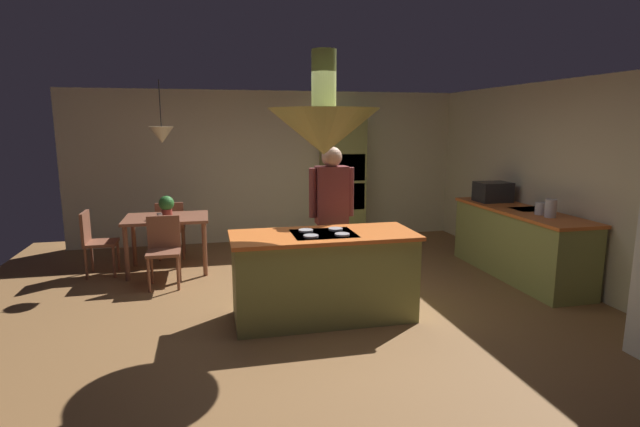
# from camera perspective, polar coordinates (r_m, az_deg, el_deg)

# --- Properties ---
(ground) EXTENTS (8.16, 8.16, 0.00)m
(ground) POSITION_cam_1_polar(r_m,az_deg,el_deg) (5.44, -0.08, -11.21)
(ground) COLOR olive
(wall_back) EXTENTS (6.80, 0.10, 2.55)m
(wall_back) POSITION_cam_1_polar(r_m,az_deg,el_deg) (8.49, -5.30, 5.45)
(wall_back) COLOR beige
(wall_back) RESTS_ON ground
(wall_right) EXTENTS (0.10, 7.20, 2.55)m
(wall_right) POSITION_cam_1_polar(r_m,az_deg,el_deg) (6.94, 26.31, 3.29)
(wall_right) COLOR beige
(wall_right) RESTS_ON ground
(kitchen_island) EXTENTS (1.90, 0.79, 0.93)m
(kitchen_island) POSITION_cam_1_polar(r_m,az_deg,el_deg) (5.11, 0.42, -7.25)
(kitchen_island) COLOR #8C934C
(kitchen_island) RESTS_ON ground
(counter_run_right) EXTENTS (0.73, 2.27, 0.91)m
(counter_run_right) POSITION_cam_1_polar(r_m,az_deg,el_deg) (6.98, 22.15, -3.14)
(counter_run_right) COLOR #8C934C
(counter_run_right) RESTS_ON ground
(oven_tower) EXTENTS (0.66, 0.62, 2.10)m
(oven_tower) POSITION_cam_1_polar(r_m,az_deg,el_deg) (8.34, 2.64, 3.83)
(oven_tower) COLOR #8C934C
(oven_tower) RESTS_ON ground
(dining_table) EXTENTS (1.10, 0.81, 0.76)m
(dining_table) POSITION_cam_1_polar(r_m,az_deg,el_deg) (6.99, -17.41, -1.21)
(dining_table) COLOR brown
(dining_table) RESTS_ON ground
(person_at_island) EXTENTS (0.53, 0.23, 1.75)m
(person_at_island) POSITION_cam_1_polar(r_m,az_deg,el_deg) (5.66, 1.35, 0.30)
(person_at_island) COLOR tan
(person_at_island) RESTS_ON ground
(range_hood) EXTENTS (1.10, 1.10, 1.00)m
(range_hood) POSITION_cam_1_polar(r_m,az_deg,el_deg) (4.86, 0.44, 9.85)
(range_hood) COLOR #8C934C
(pendant_light_over_table) EXTENTS (0.32, 0.32, 0.82)m
(pendant_light_over_table) POSITION_cam_1_polar(r_m,az_deg,el_deg) (6.86, -17.96, 8.72)
(pendant_light_over_table) COLOR beige
(chair_facing_island) EXTENTS (0.40, 0.40, 0.87)m
(chair_facing_island) POSITION_cam_1_polar(r_m,az_deg,el_deg) (6.41, -17.74, -3.63)
(chair_facing_island) COLOR brown
(chair_facing_island) RESTS_ON ground
(chair_by_back_wall) EXTENTS (0.40, 0.40, 0.87)m
(chair_by_back_wall) POSITION_cam_1_polar(r_m,az_deg,el_deg) (7.63, -17.00, -1.39)
(chair_by_back_wall) COLOR brown
(chair_by_back_wall) RESTS_ON ground
(chair_at_corner) EXTENTS (0.40, 0.40, 0.87)m
(chair_at_corner) POSITION_cam_1_polar(r_m,az_deg,el_deg) (7.16, -24.78, -2.67)
(chair_at_corner) COLOR brown
(chair_at_corner) RESTS_ON ground
(potted_plant_on_table) EXTENTS (0.20, 0.20, 0.30)m
(potted_plant_on_table) POSITION_cam_1_polar(r_m,az_deg,el_deg) (6.85, -17.45, 0.89)
(potted_plant_on_table) COLOR #99382D
(potted_plant_on_table) RESTS_ON dining_table
(cup_on_table) EXTENTS (0.07, 0.07, 0.09)m
(cup_on_table) POSITION_cam_1_polar(r_m,az_deg,el_deg) (6.77, -18.18, -0.32)
(cup_on_table) COLOR white
(cup_on_table) RESTS_ON dining_table
(canister_flour) EXTENTS (0.13, 0.13, 0.22)m
(canister_flour) POSITION_cam_1_polar(r_m,az_deg,el_deg) (6.44, 25.29, 0.55)
(canister_flour) COLOR silver
(canister_flour) RESTS_ON counter_run_right
(canister_sugar) EXTENTS (0.13, 0.13, 0.15)m
(canister_sugar) POSITION_cam_1_polar(r_m,az_deg,el_deg) (6.58, 24.31, 0.52)
(canister_sugar) COLOR silver
(canister_sugar) RESTS_ON counter_run_right
(microwave_on_counter) EXTENTS (0.46, 0.36, 0.28)m
(microwave_on_counter) POSITION_cam_1_polar(r_m,az_deg,el_deg) (7.42, 19.50, 2.39)
(microwave_on_counter) COLOR #232326
(microwave_on_counter) RESTS_ON counter_run_right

